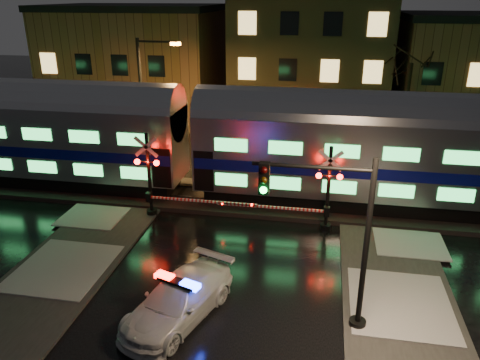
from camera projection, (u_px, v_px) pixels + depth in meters
name	position (u px, v px, depth m)	size (l,w,h in m)	color
ground	(236.00, 248.00, 20.47)	(120.00, 120.00, 0.00)	black
ballast	(254.00, 199.00, 24.99)	(90.00, 4.20, 0.24)	black
sidewalk_left	(18.00, 316.00, 16.05)	(4.00, 20.00, 0.12)	#2D2D2D
building_left	(138.00, 65.00, 41.06)	(14.00, 10.00, 9.00)	brown
building_mid	(311.00, 53.00, 38.55)	(12.00, 11.00, 11.50)	brown
building_right	(477.00, 78.00, 36.48)	(12.00, 10.00, 8.50)	brown
train	(190.00, 137.00, 24.34)	(51.00, 3.12, 5.92)	black
police_car	(178.00, 300.00, 15.81)	(3.46, 5.23, 1.57)	silver
crossing_signal_right	(320.00, 197.00, 21.36)	(5.82, 0.66, 4.12)	black
crossing_signal_left	(156.00, 184.00, 22.65)	(6.05, 0.67, 4.29)	black
traffic_light	(335.00, 242.00, 14.53)	(3.87, 0.70, 5.99)	black
streetlight	(146.00, 96.00, 28.19)	(2.67, 0.28, 7.98)	black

